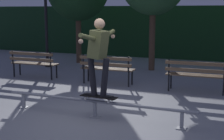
{
  "coord_description": "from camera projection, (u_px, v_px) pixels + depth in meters",
  "views": [
    {
      "loc": [
        2.89,
        -5.72,
        2.16
      ],
      "look_at": [
        0.04,
        1.07,
        0.85
      ],
      "focal_mm": 54.1,
      "sensor_mm": 36.0,
      "label": 1
    }
  ],
  "objects": [
    {
      "name": "park_bench_left_center",
      "position": [
        107.0,
        67.0,
        9.84
      ],
      "size": [
        1.61,
        0.47,
        0.88
      ],
      "color": "black",
      "rests_on": "ground"
    },
    {
      "name": "lamp_post_left",
      "position": [
        45.0,
        1.0,
        12.63
      ],
      "size": [
        0.32,
        0.32,
        3.9
      ],
      "color": "black",
      "rests_on": "ground"
    },
    {
      "name": "hedge_backdrop",
      "position": [
        185.0,
        32.0,
        15.26
      ],
      "size": [
        24.0,
        1.2,
        2.35
      ],
      "primitive_type": "cube",
      "color": "black",
      "rests_on": "ground"
    },
    {
      "name": "grind_rail",
      "position": [
        95.0,
        104.0,
        6.87
      ],
      "size": [
        4.18,
        0.18,
        0.36
      ],
      "color": "gray",
      "rests_on": "ground"
    },
    {
      "name": "park_bench_leftmost",
      "position": [
        33.0,
        61.0,
        10.82
      ],
      "size": [
        1.61,
        0.47,
        0.88
      ],
      "color": "black",
      "rests_on": "ground"
    },
    {
      "name": "park_bench_right_center",
      "position": [
        196.0,
        73.0,
        8.86
      ],
      "size": [
        1.61,
        0.47,
        0.88
      ],
      "color": "black",
      "rests_on": "ground"
    },
    {
      "name": "skateboarder",
      "position": [
        99.0,
        51.0,
        6.64
      ],
      "size": [
        0.62,
        1.41,
        1.56
      ],
      "color": "black",
      "rests_on": "skateboard"
    },
    {
      "name": "ground_plane",
      "position": [
        89.0,
        121.0,
        6.67
      ],
      "size": [
        90.0,
        90.0,
        0.0
      ],
      "primitive_type": "plane",
      "color": "slate"
    },
    {
      "name": "skateboard",
      "position": [
        99.0,
        97.0,
        6.81
      ],
      "size": [
        0.79,
        0.24,
        0.09
      ],
      "color": "black",
      "rests_on": "grind_rail"
    }
  ]
}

